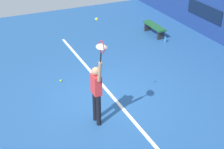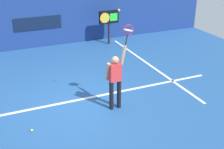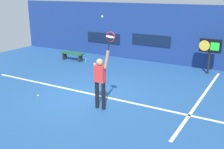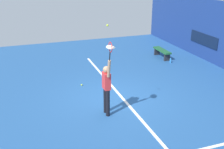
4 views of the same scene
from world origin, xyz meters
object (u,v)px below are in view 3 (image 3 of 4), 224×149
tennis_player (100,79)px  tennis_ball (102,17)px  tennis_racket (110,38)px  court_bench (72,54)px  spare_ball (38,95)px  scoreboard_clock (210,47)px  water_bottle (86,60)px

tennis_player → tennis_ball: bearing=3.9°
tennis_racket → tennis_ball: size_ratio=9.18×
tennis_player → tennis_ball: tennis_ball is taller
tennis_ball → court_bench: bearing=136.3°
tennis_ball → spare_ball: tennis_ball is taller
court_bench → spare_ball: court_bench is taller
tennis_player → spare_ball: (-2.57, -0.25, -0.98)m
tennis_racket → tennis_ball: tennis_ball is taller
scoreboard_clock → water_bottle: (-6.16, -1.11, -1.14)m
tennis_racket → court_bench: bearing=137.9°
tennis_player → court_bench: size_ratio=1.42×
scoreboard_clock → tennis_ball: bearing=-110.2°
tennis_racket → water_bottle: (-4.31, 4.72, -2.26)m
scoreboard_clock → tennis_racket: bearing=-107.6°
tennis_ball → scoreboard_clock: tennis_ball is taller
court_bench → water_bottle: 0.94m
tennis_racket → court_bench: 7.33m
spare_ball → court_bench: bearing=114.5°
scoreboard_clock → court_bench: bearing=-171.1°
tennis_player → tennis_racket: size_ratio=3.18×
water_bottle → spare_ball: (1.35, -4.97, -0.09)m
water_bottle → scoreboard_clock: bearing=10.2°
tennis_ball → spare_ball: (-2.67, -0.26, -2.96)m
court_bench → tennis_player: bearing=-44.3°
tennis_racket → scoreboard_clock: size_ratio=0.38×
tennis_player → scoreboard_clock: (2.24, 5.83, 0.25)m
tennis_player → water_bottle: tennis_player is taller
tennis_ball → court_bench: tennis_ball is taller
tennis_ball → water_bottle: bearing=130.5°
tennis_player → spare_ball: bearing=-174.4°
tennis_player → tennis_ball: size_ratio=29.23×
court_bench → tennis_racket: bearing=-42.1°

